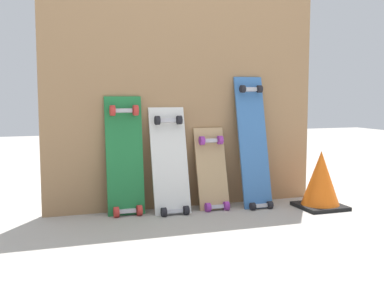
% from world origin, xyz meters
% --- Properties ---
extents(ground_plane, '(12.00, 12.00, 0.00)m').
position_xyz_m(ground_plane, '(0.00, 0.00, 0.00)').
color(ground_plane, '#9E9991').
extents(plywood_wall_panel, '(1.82, 0.04, 1.65)m').
position_xyz_m(plywood_wall_panel, '(0.00, 0.07, 0.82)').
color(plywood_wall_panel, '#99724C').
rests_on(plywood_wall_panel, ground).
extents(skateboard_green, '(0.23, 0.17, 0.79)m').
position_xyz_m(skateboard_green, '(-0.42, -0.01, 0.33)').
color(skateboard_green, '#1E7238').
rests_on(skateboard_green, ground).
extents(skateboard_white, '(0.23, 0.24, 0.73)m').
position_xyz_m(skateboard_white, '(-0.14, -0.05, 0.29)').
color(skateboard_white, silver).
rests_on(skateboard_white, ground).
extents(skateboard_natural, '(0.20, 0.21, 0.59)m').
position_xyz_m(skateboard_natural, '(0.15, -0.05, 0.23)').
color(skateboard_natural, tan).
rests_on(skateboard_natural, ground).
extents(skateboard_blue, '(0.20, 0.26, 0.93)m').
position_xyz_m(skateboard_blue, '(0.43, -0.07, 0.39)').
color(skateboard_blue, '#386BAD').
rests_on(skateboard_blue, ground).
extents(traffic_cone, '(0.28, 0.28, 0.37)m').
position_xyz_m(traffic_cone, '(0.81, -0.28, 0.18)').
color(traffic_cone, black).
rests_on(traffic_cone, ground).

